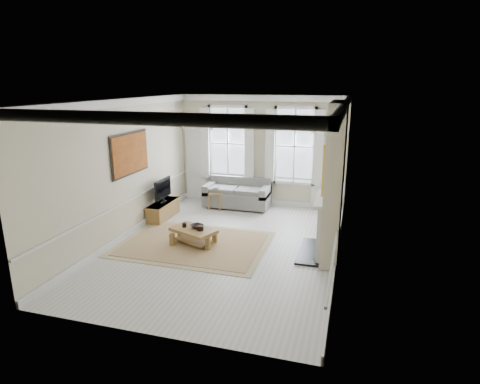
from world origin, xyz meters
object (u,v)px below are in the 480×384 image
(sofa, at_px, (238,195))
(coffee_table, at_px, (193,232))
(side_table, at_px, (216,196))
(tv_stand, at_px, (163,210))

(sofa, relative_size, coffee_table, 1.62)
(sofa, xyz_separation_m, side_table, (-0.58, -0.38, 0.04))
(coffee_table, xyz_separation_m, tv_stand, (-1.58, 1.57, -0.09))
(sofa, bearing_deg, side_table, -146.47)
(side_table, relative_size, tv_stand, 0.41)
(sofa, distance_m, side_table, 0.70)
(sofa, relative_size, tv_stand, 1.52)
(tv_stand, bearing_deg, sofa, 43.30)
(sofa, xyz_separation_m, tv_stand, (-1.74, -1.64, -0.14))
(sofa, relative_size, side_table, 3.70)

